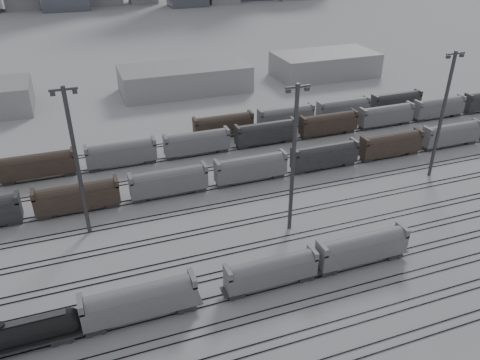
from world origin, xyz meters
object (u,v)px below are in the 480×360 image
object	(u,v)px
tank_car_b	(4,337)
light_mast_c	(293,157)
hopper_car_a	(140,300)
hopper_car_b	(271,270)
hopper_car_c	(362,247)

from	to	relation	value
tank_car_b	light_mast_c	distance (m)	47.57
hopper_car_a	light_mast_c	xyz separation A→B (m)	(27.91, 12.81, 10.43)
hopper_car_b	hopper_car_c	xyz separation A→B (m)	(15.18, 0.00, 0.24)
tank_car_b	light_mast_c	size ratio (longest dim) A/B	0.71
hopper_car_b	light_mast_c	size ratio (longest dim) A/B	0.53
hopper_car_b	light_mast_c	xyz separation A→B (m)	(9.06, 12.81, 10.73)
tank_car_b	hopper_car_a	distance (m)	16.55
tank_car_b	hopper_car_c	size ratio (longest dim) A/B	1.25
hopper_car_c	hopper_car_a	bearing A→B (deg)	-180.00
light_mast_c	hopper_car_c	bearing A→B (deg)	-64.46
hopper_car_c	light_mast_c	size ratio (longest dim) A/B	0.57
tank_car_b	light_mast_c	world-z (taller)	light_mast_c
hopper_car_c	light_mast_c	xyz separation A→B (m)	(-6.12, 12.81, 10.49)
hopper_car_b	tank_car_b	bearing A→B (deg)	180.00
tank_car_b	light_mast_c	xyz separation A→B (m)	(44.44, 12.81, 11.13)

